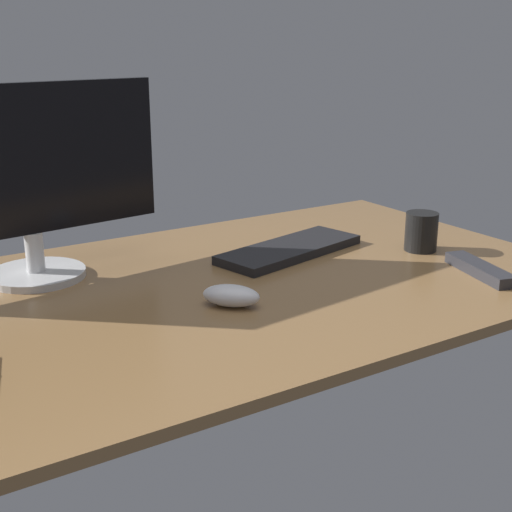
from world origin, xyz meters
TOP-DOWN VIEW (x-y plane):
  - desk at (0.00, 0.00)cm, footprint 140.00×84.00cm
  - monitor at (-30.82, 23.37)cm, footprint 54.04×19.22cm
  - keyboard at (21.15, 9.49)cm, footprint 37.01×20.02cm
  - computer_mouse at (-5.88, -10.76)cm, footprint 11.26×11.58cm
  - tv_remote at (45.36, -22.94)cm, footprint 9.17×19.40cm
  - coffee_mug at (47.52, -4.12)cm, footprint 7.21×7.21cm

SIDE VIEW (x-z plane):
  - desk at x=0.00cm, z-range 0.00..2.00cm
  - keyboard at x=21.15cm, z-range 2.00..3.95cm
  - tv_remote at x=45.36cm, z-range 2.00..4.23cm
  - computer_mouse at x=-5.88cm, z-range 2.00..5.85cm
  - coffee_mug at x=47.52cm, z-range 2.00..10.66cm
  - monitor at x=-30.82cm, z-range 3.14..41.18cm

